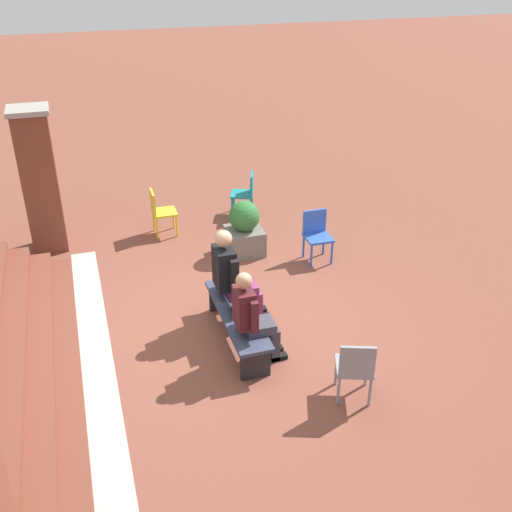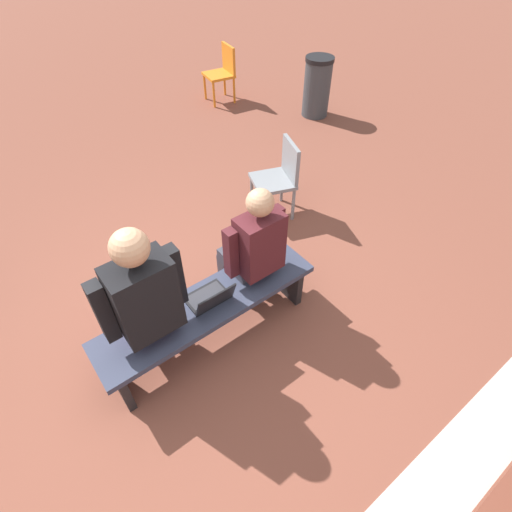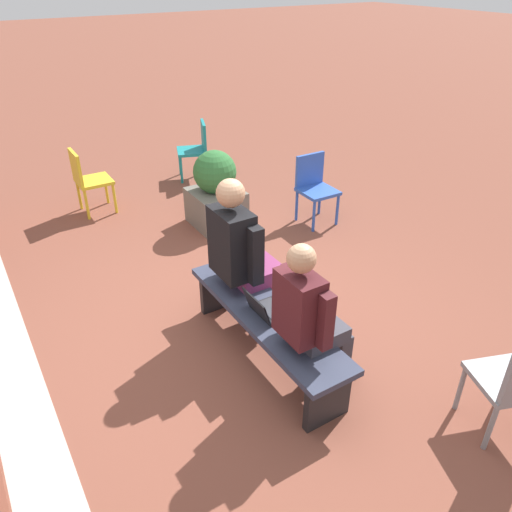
{
  "view_description": "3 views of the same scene",
  "coord_description": "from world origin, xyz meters",
  "px_view_note": "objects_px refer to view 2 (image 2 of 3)",
  "views": [
    {
      "loc": [
        -6.69,
        1.68,
        4.82
      ],
      "look_at": [
        0.21,
        -0.5,
        0.92
      ],
      "focal_mm": 42.0,
      "sensor_mm": 36.0,
      "label": 1
    },
    {
      "loc": [
        0.51,
        1.68,
        2.83
      ],
      "look_at": [
        -0.88,
        -0.13,
        0.58
      ],
      "focal_mm": 28.0,
      "sensor_mm": 36.0,
      "label": 2
    },
    {
      "loc": [
        -3.02,
        1.68,
        2.85
      ],
      "look_at": [
        0.14,
        -0.28,
        0.65
      ],
      "focal_mm": 35.0,
      "sensor_mm": 36.0,
      "label": 3
    }
  ],
  "objects_px": {
    "person_student": "(251,248)",
    "person_adult": "(141,300)",
    "laptop": "(210,298)",
    "bench": "(209,310)",
    "litter_bin": "(317,87)",
    "plastic_chair_near_bench_left": "(280,175)",
    "plastic_chair_far_right": "(223,70)"
  },
  "relations": [
    {
      "from": "person_student",
      "to": "person_adult",
      "type": "relative_size",
      "value": 0.91
    },
    {
      "from": "laptop",
      "to": "person_adult",
      "type": "bearing_deg",
      "value": -10.13
    },
    {
      "from": "person_student",
      "to": "bench",
      "type": "bearing_deg",
      "value": 7.89
    },
    {
      "from": "person_student",
      "to": "litter_bin",
      "type": "bearing_deg",
      "value": -141.68
    },
    {
      "from": "plastic_chair_near_bench_left",
      "to": "litter_bin",
      "type": "height_order",
      "value": "litter_bin"
    },
    {
      "from": "bench",
      "to": "litter_bin",
      "type": "distance_m",
      "value": 4.35
    },
    {
      "from": "plastic_chair_far_right",
      "to": "laptop",
      "type": "bearing_deg",
      "value": 54.65
    },
    {
      "from": "person_student",
      "to": "laptop",
      "type": "relative_size",
      "value": 4.06
    },
    {
      "from": "bench",
      "to": "plastic_chair_far_right",
      "type": "distance_m",
      "value": 4.71
    },
    {
      "from": "person_student",
      "to": "person_adult",
      "type": "bearing_deg",
      "value": -0.48
    },
    {
      "from": "bench",
      "to": "person_student",
      "type": "relative_size",
      "value": 1.39
    },
    {
      "from": "plastic_chair_far_right",
      "to": "person_student",
      "type": "bearing_deg",
      "value": 58.85
    },
    {
      "from": "bench",
      "to": "laptop",
      "type": "distance_m",
      "value": 0.15
    },
    {
      "from": "bench",
      "to": "laptop",
      "type": "bearing_deg",
      "value": 146.59
    },
    {
      "from": "laptop",
      "to": "litter_bin",
      "type": "relative_size",
      "value": 0.37
    },
    {
      "from": "bench",
      "to": "person_student",
      "type": "bearing_deg",
      "value": -172.11
    },
    {
      "from": "laptop",
      "to": "plastic_chair_near_bench_left",
      "type": "bearing_deg",
      "value": -147.03
    },
    {
      "from": "litter_bin",
      "to": "person_adult",
      "type": "bearing_deg",
      "value": 31.25
    },
    {
      "from": "plastic_chair_near_bench_left",
      "to": "litter_bin",
      "type": "distance_m",
      "value": 2.55
    },
    {
      "from": "person_student",
      "to": "plastic_chair_near_bench_left",
      "type": "distance_m",
      "value": 1.4
    },
    {
      "from": "person_adult",
      "to": "litter_bin",
      "type": "height_order",
      "value": "person_adult"
    },
    {
      "from": "bench",
      "to": "plastic_chair_far_right",
      "type": "height_order",
      "value": "plastic_chair_far_right"
    },
    {
      "from": "bench",
      "to": "person_adult",
      "type": "height_order",
      "value": "person_adult"
    },
    {
      "from": "person_student",
      "to": "plastic_chair_near_bench_left",
      "type": "bearing_deg",
      "value": -139.59
    },
    {
      "from": "laptop",
      "to": "bench",
      "type": "bearing_deg",
      "value": -33.41
    },
    {
      "from": "person_student",
      "to": "plastic_chair_near_bench_left",
      "type": "height_order",
      "value": "person_student"
    },
    {
      "from": "plastic_chair_near_bench_left",
      "to": "plastic_chair_far_right",
      "type": "bearing_deg",
      "value": -113.04
    },
    {
      "from": "bench",
      "to": "plastic_chair_far_right",
      "type": "xyz_separation_m",
      "value": [
        -2.74,
        -3.83,
        0.13
      ]
    },
    {
      "from": "person_adult",
      "to": "laptop",
      "type": "bearing_deg",
      "value": 169.87
    },
    {
      "from": "person_student",
      "to": "person_adult",
      "type": "distance_m",
      "value": 0.92
    },
    {
      "from": "laptop",
      "to": "plastic_chair_far_right",
      "type": "bearing_deg",
      "value": -125.35
    },
    {
      "from": "plastic_chair_far_right",
      "to": "plastic_chair_near_bench_left",
      "type": "bearing_deg",
      "value": 66.96
    }
  ]
}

